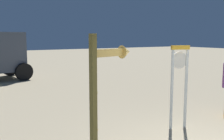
# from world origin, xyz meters

# --- Properties ---
(standing_clock) EXTENTS (0.48, 0.20, 2.05)m
(standing_clock) POSITION_xyz_m (0.66, 1.78, 1.27)
(standing_clock) COLOR silver
(standing_clock) RESTS_ON ground_plane
(arrow_sign) EXTENTS (0.99, 0.37, 2.31)m
(arrow_sign) POSITION_xyz_m (-1.59, 1.41, 1.53)
(arrow_sign) COLOR brown
(arrow_sign) RESTS_ON ground_plane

